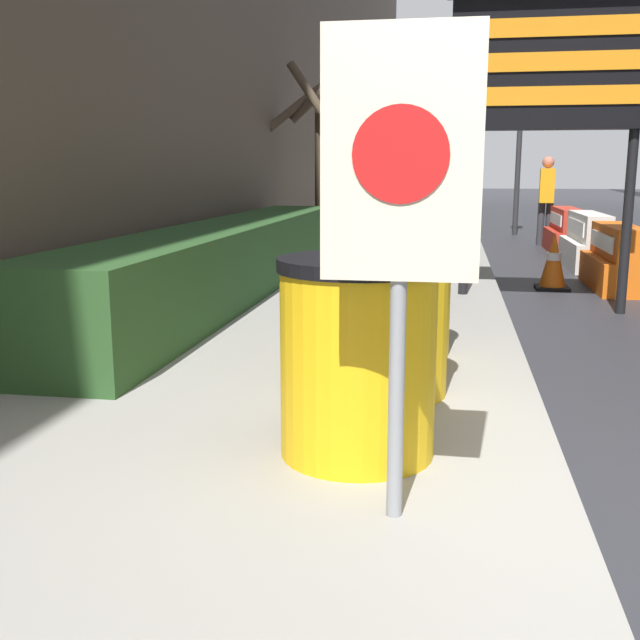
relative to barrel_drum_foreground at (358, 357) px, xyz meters
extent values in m
plane|color=#2D2D33|center=(0.95, -0.53, -0.62)|extent=(120.00, 120.00, 0.00)
cube|color=gray|center=(-0.79, -0.53, -0.54)|extent=(3.47, 56.00, 0.16)
cube|color=#284C23|center=(-1.92, 4.47, -0.09)|extent=(0.90, 7.80, 0.75)
cylinder|color=#4C3D2D|center=(-1.64, 8.79, 0.73)|extent=(0.30, 0.30, 2.38)
cylinder|color=#4C3D2D|center=(-2.11, 9.32, 1.95)|extent=(1.06, 1.14, 1.06)
cylinder|color=#4C3D2D|center=(-1.72, 8.39, 1.87)|extent=(0.92, 0.30, 1.24)
cylinder|color=#4C3D2D|center=(-1.11, 8.40, 1.84)|extent=(0.81, 1.22, 1.22)
cylinder|color=#4C3D2D|center=(-1.73, 9.33, 2.14)|extent=(1.17, 0.33, 1.11)
cylinder|color=yellow|center=(0.00, 0.00, -0.03)|extent=(0.71, 0.71, 0.86)
cylinder|color=black|center=(0.00, 0.00, 0.43)|extent=(0.74, 0.74, 0.06)
cylinder|color=yellow|center=(0.05, 0.99, -0.03)|extent=(0.71, 0.71, 0.86)
cylinder|color=black|center=(0.05, 0.99, 0.43)|extent=(0.74, 0.74, 0.06)
cylinder|color=yellow|center=(0.06, 1.98, -0.03)|extent=(0.71, 0.71, 0.86)
cylinder|color=black|center=(0.06, 1.98, 0.43)|extent=(0.74, 0.74, 0.06)
cylinder|color=gray|center=(0.22, -0.62, 0.22)|extent=(0.06, 0.06, 1.35)
cube|color=beige|center=(0.22, -0.64, 0.89)|extent=(0.56, 0.04, 0.88)
cylinder|color=red|center=(0.22, -0.66, 0.89)|extent=(0.34, 0.01, 0.34)
cylinder|color=black|center=(0.54, 4.74, 0.31)|extent=(0.10, 0.10, 1.85)
cylinder|color=black|center=(2.15, 4.74, 0.31)|extent=(0.10, 0.10, 1.85)
cube|color=black|center=(1.35, 4.74, 1.88)|extent=(2.01, 0.24, 1.28)
cube|color=orange|center=(1.35, 4.61, 2.20)|extent=(1.61, 0.02, 0.18)
cube|color=orange|center=(1.35, 4.61, 1.88)|extent=(1.61, 0.02, 0.18)
cube|color=orange|center=(1.35, 4.61, 1.56)|extent=(1.61, 0.02, 0.18)
cube|color=orange|center=(2.45, 6.46, -0.42)|extent=(0.63, 1.69, 0.39)
cube|color=orange|center=(2.45, 6.46, -0.03)|extent=(0.38, 1.69, 0.39)
cube|color=white|center=(2.25, 6.46, -0.03)|extent=(0.02, 1.35, 0.20)
cube|color=silver|center=(2.45, 8.59, -0.41)|extent=(0.61, 1.83, 0.41)
cube|color=silver|center=(2.45, 8.59, 0.00)|extent=(0.37, 1.83, 0.41)
cube|color=white|center=(2.26, 8.59, 0.00)|extent=(0.02, 1.47, 0.21)
cube|color=red|center=(2.45, 10.86, -0.42)|extent=(0.61, 1.76, 0.39)
cube|color=red|center=(2.45, 10.86, -0.03)|extent=(0.37, 1.76, 0.39)
cube|color=white|center=(2.26, 10.86, -0.03)|extent=(0.02, 1.41, 0.20)
cube|color=black|center=(1.66, 6.28, -0.60)|extent=(0.40, 0.40, 0.04)
cone|color=orange|center=(1.66, 6.28, -0.24)|extent=(0.32, 0.32, 0.68)
cylinder|color=white|center=(1.66, 6.28, -0.21)|extent=(0.18, 0.18, 0.09)
cylinder|color=#2D2D30|center=(1.84, 14.40, 1.33)|extent=(0.12, 0.12, 3.90)
cube|color=black|center=(1.84, 14.24, 2.86)|extent=(0.28, 0.28, 0.84)
sphere|color=#360605|center=(1.84, 14.09, 3.14)|extent=(0.15, 0.15, 0.15)
sphere|color=#392C06|center=(1.84, 14.09, 2.86)|extent=(0.15, 0.15, 0.15)
sphere|color=green|center=(1.84, 14.09, 2.58)|extent=(0.15, 0.15, 0.15)
cylinder|color=#333338|center=(2.14, 12.07, -0.20)|extent=(0.14, 0.14, 0.83)
cylinder|color=#333338|center=(2.29, 12.07, -0.20)|extent=(0.14, 0.14, 0.83)
cube|color=orange|center=(2.21, 12.07, 0.54)|extent=(0.31, 0.47, 0.66)
sphere|color=#C66D55|center=(2.21, 12.07, 0.99)|extent=(0.23, 0.23, 0.23)
camera|label=1|loc=(0.40, -3.29, 0.84)|focal=42.00mm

